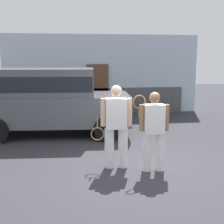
% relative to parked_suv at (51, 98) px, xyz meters
% --- Properties ---
extents(ground_plane, '(40.00, 40.00, 0.00)m').
position_rel_parked_suv_xyz_m(ground_plane, '(2.01, -3.37, -1.15)').
color(ground_plane, '#2D2D33').
extents(house_frontage, '(8.22, 0.40, 3.33)m').
position_rel_parked_suv_xyz_m(house_frontage, '(2.01, 3.48, 0.42)').
color(house_frontage, silver).
rests_on(house_frontage, ground_plane).
extents(parked_suv, '(4.73, 2.43, 2.05)m').
position_rel_parked_suv_xyz_m(parked_suv, '(0.00, 0.00, 0.00)').
color(parked_suv, '#4C4F54').
rests_on(parked_suv, ground_plane).
extents(tennis_player_man, '(0.92, 0.32, 1.81)m').
position_rel_parked_suv_xyz_m(tennis_player_man, '(1.52, -3.21, -0.21)').
color(tennis_player_man, white).
rests_on(tennis_player_man, ground_plane).
extents(tennis_player_woman, '(0.76, 0.29, 1.69)m').
position_rel_parked_suv_xyz_m(tennis_player_woman, '(2.27, -3.52, -0.26)').
color(tennis_player_woman, white).
rests_on(tennis_player_woman, ground_plane).
extents(potted_plant_by_porch, '(0.52, 0.52, 0.68)m').
position_rel_parked_suv_xyz_m(potted_plant_by_porch, '(3.99, 2.15, -0.77)').
color(potted_plant_by_porch, '#9E5638').
rests_on(potted_plant_by_porch, ground_plane).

